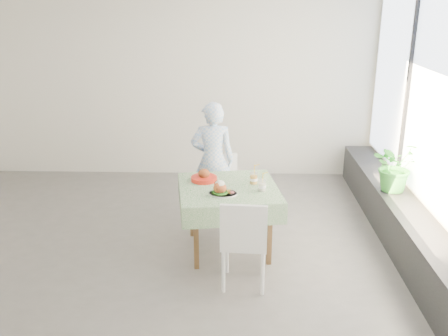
{
  "coord_description": "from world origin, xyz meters",
  "views": [
    {
      "loc": [
        0.95,
        -5.05,
        2.66
      ],
      "look_at": [
        0.8,
        -0.01,
        0.94
      ],
      "focal_mm": 40.0,
      "sensor_mm": 36.0,
      "label": 1
    }
  ],
  "objects_px": {
    "main_dish": "(221,190)",
    "potted_plant": "(396,166)",
    "chair_far": "(226,199)",
    "chair_near": "(244,258)",
    "diner": "(213,161)",
    "cafe_table": "(228,211)",
    "juice_cup_orange": "(254,179)"
  },
  "relations": [
    {
      "from": "juice_cup_orange",
      "to": "potted_plant",
      "type": "height_order",
      "value": "potted_plant"
    },
    {
      "from": "cafe_table",
      "to": "chair_far",
      "type": "bearing_deg",
      "value": 93.11
    },
    {
      "from": "cafe_table",
      "to": "main_dish",
      "type": "xyz_separation_m",
      "value": [
        -0.07,
        -0.22,
        0.33
      ]
    },
    {
      "from": "chair_far",
      "to": "potted_plant",
      "type": "height_order",
      "value": "potted_plant"
    },
    {
      "from": "chair_near",
      "to": "diner",
      "type": "xyz_separation_m",
      "value": [
        -0.38,
        1.62,
        0.46
      ]
    },
    {
      "from": "main_dish",
      "to": "potted_plant",
      "type": "xyz_separation_m",
      "value": [
        2.01,
        0.81,
        0.01
      ]
    },
    {
      "from": "chair_near",
      "to": "potted_plant",
      "type": "distance_m",
      "value": 2.27
    },
    {
      "from": "cafe_table",
      "to": "diner",
      "type": "xyz_separation_m",
      "value": [
        -0.22,
        0.91,
        0.28
      ]
    },
    {
      "from": "chair_far",
      "to": "diner",
      "type": "xyz_separation_m",
      "value": [
        -0.17,
        0.03,
        0.5
      ]
    },
    {
      "from": "juice_cup_orange",
      "to": "potted_plant",
      "type": "xyz_separation_m",
      "value": [
        1.67,
        0.48,
        0.0
      ]
    },
    {
      "from": "diner",
      "to": "main_dish",
      "type": "height_order",
      "value": "diner"
    },
    {
      "from": "cafe_table",
      "to": "chair_far",
      "type": "xyz_separation_m",
      "value": [
        -0.05,
        0.88,
        -0.22
      ]
    },
    {
      "from": "chair_far",
      "to": "chair_near",
      "type": "distance_m",
      "value": 1.61
    },
    {
      "from": "chair_far",
      "to": "chair_near",
      "type": "height_order",
      "value": "chair_near"
    },
    {
      "from": "chair_far",
      "to": "juice_cup_orange",
      "type": "distance_m",
      "value": 1.0
    },
    {
      "from": "diner",
      "to": "juice_cup_orange",
      "type": "bearing_deg",
      "value": 118.71
    },
    {
      "from": "main_dish",
      "to": "potted_plant",
      "type": "height_order",
      "value": "potted_plant"
    },
    {
      "from": "chair_near",
      "to": "main_dish",
      "type": "distance_m",
      "value": 0.75
    },
    {
      "from": "cafe_table",
      "to": "potted_plant",
      "type": "relative_size",
      "value": 1.93
    },
    {
      "from": "diner",
      "to": "main_dish",
      "type": "xyz_separation_m",
      "value": [
        0.15,
        -1.12,
        0.05
      ]
    },
    {
      "from": "cafe_table",
      "to": "potted_plant",
      "type": "xyz_separation_m",
      "value": [
        1.94,
        0.59,
        0.35
      ]
    },
    {
      "from": "cafe_table",
      "to": "chair_near",
      "type": "bearing_deg",
      "value": -76.92
    },
    {
      "from": "chair_near",
      "to": "diner",
      "type": "height_order",
      "value": "diner"
    },
    {
      "from": "chair_near",
      "to": "potted_plant",
      "type": "height_order",
      "value": "potted_plant"
    },
    {
      "from": "chair_far",
      "to": "potted_plant",
      "type": "relative_size",
      "value": 1.29
    },
    {
      "from": "chair_far",
      "to": "potted_plant",
      "type": "distance_m",
      "value": 2.09
    },
    {
      "from": "cafe_table",
      "to": "juice_cup_orange",
      "type": "relative_size",
      "value": 4.54
    },
    {
      "from": "potted_plant",
      "to": "main_dish",
      "type": "bearing_deg",
      "value": -158.17
    },
    {
      "from": "main_dish",
      "to": "juice_cup_orange",
      "type": "distance_m",
      "value": 0.47
    },
    {
      "from": "cafe_table",
      "to": "main_dish",
      "type": "relative_size",
      "value": 3.98
    },
    {
      "from": "chair_near",
      "to": "diner",
      "type": "relative_size",
      "value": 0.61
    },
    {
      "from": "cafe_table",
      "to": "potted_plant",
      "type": "distance_m",
      "value": 2.06
    }
  ]
}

